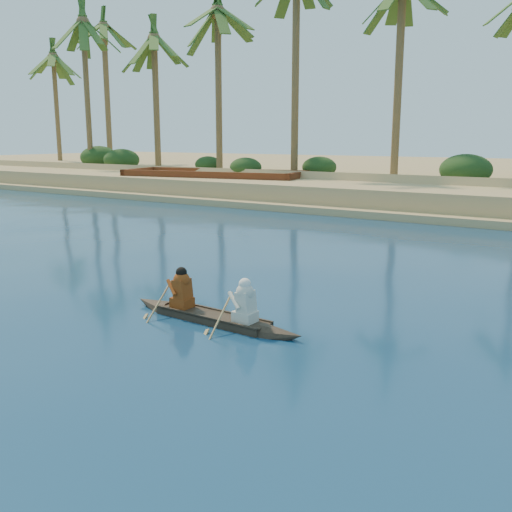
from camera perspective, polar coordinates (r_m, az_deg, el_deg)
The scene contains 2 objects.
canoe at distance 12.14m, azimuth -4.39°, elevation -5.48°, with size 4.48×0.78×1.23m.
barge_left at distance 38.52m, azimuth -4.23°, elevation 7.08°, with size 12.63×6.22×2.01m.
Camera 1 is at (2.61, -3.49, 3.83)m, focal length 40.00 mm.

